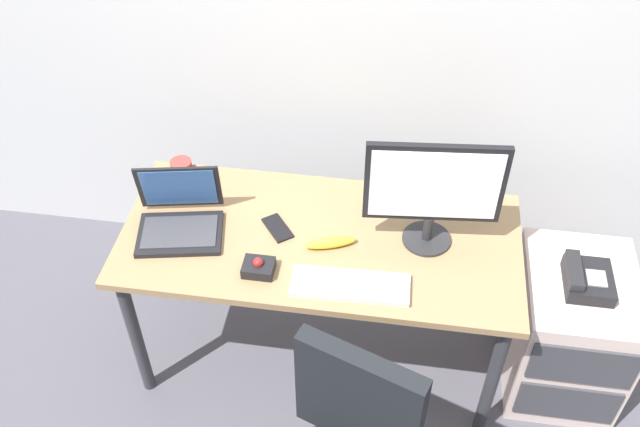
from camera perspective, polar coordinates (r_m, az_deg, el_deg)
name	(u,v)px	position (r m, az deg, el deg)	size (l,w,h in m)	color
ground_plane	(320,349)	(3.17, 0.00, -10.89)	(8.00, 8.00, 0.00)	#4B4A52
desk	(320,252)	(2.69, 0.00, -3.08)	(1.49, 0.68, 0.70)	#91714C
file_cabinet	(567,330)	(3.03, 19.26, -8.86)	(0.42, 0.53, 0.58)	beige
desk_phone	(586,279)	(2.78, 20.65, -4.96)	(0.17, 0.20, 0.09)	black
monitor_main	(434,189)	(2.48, 9.15, 1.93)	(0.48, 0.18, 0.44)	#262628
keyboard	(350,285)	(2.45, 2.45, -5.77)	(0.41, 0.15, 0.03)	silver
laptop	(180,217)	(2.68, -11.23, -0.24)	(0.36, 0.32, 0.24)	black
trackball_mouse	(258,267)	(2.50, -4.98, -4.32)	(0.11, 0.09, 0.07)	black
coffee_mug	(183,172)	(2.87, -10.96, 3.30)	(0.09, 0.08, 0.11)	maroon
cell_phone	(278,228)	(2.66, -3.44, -1.18)	(0.07, 0.14, 0.01)	black
banana	(331,243)	(2.58, 0.86, -2.36)	(0.19, 0.04, 0.04)	yellow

